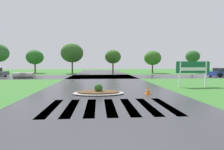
{
  "coord_description": "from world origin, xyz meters",
  "views": [
    {
      "loc": [
        -0.53,
        -3.78,
        2.04
      ],
      "look_at": [
        0.36,
        8.17,
        1.26
      ],
      "focal_mm": 29.16,
      "sensor_mm": 36.0,
      "label": 1
    }
  ],
  "objects_px": {
    "median_island": "(99,92)",
    "drainage_pipe_stack": "(24,75)",
    "traffic_cone": "(148,90)",
    "estate_billboard": "(193,69)",
    "car_silver_hatch": "(223,73)"
  },
  "relations": [
    {
      "from": "median_island",
      "to": "drainage_pipe_stack",
      "type": "xyz_separation_m",
      "value": [
        -10.21,
        13.54,
        0.27
      ]
    },
    {
      "from": "estate_billboard",
      "to": "car_silver_hatch",
      "type": "height_order",
      "value": "estate_billboard"
    },
    {
      "from": "median_island",
      "to": "traffic_cone",
      "type": "height_order",
      "value": "median_island"
    },
    {
      "from": "median_island",
      "to": "drainage_pipe_stack",
      "type": "bearing_deg",
      "value": 127.01
    },
    {
      "from": "median_island",
      "to": "car_silver_hatch",
      "type": "bearing_deg",
      "value": 36.9
    },
    {
      "from": "estate_billboard",
      "to": "median_island",
      "type": "bearing_deg",
      "value": 15.76
    },
    {
      "from": "car_silver_hatch",
      "to": "traffic_cone",
      "type": "relative_size",
      "value": 8.41
    },
    {
      "from": "traffic_cone",
      "to": "median_island",
      "type": "bearing_deg",
      "value": 172.73
    },
    {
      "from": "car_silver_hatch",
      "to": "traffic_cone",
      "type": "bearing_deg",
      "value": -144.94
    },
    {
      "from": "drainage_pipe_stack",
      "to": "traffic_cone",
      "type": "bearing_deg",
      "value": -46.06
    },
    {
      "from": "median_island",
      "to": "traffic_cone",
      "type": "relative_size",
      "value": 6.31
    },
    {
      "from": "car_silver_hatch",
      "to": "drainage_pipe_stack",
      "type": "bearing_deg",
      "value": 173.51
    },
    {
      "from": "median_island",
      "to": "drainage_pipe_stack",
      "type": "relative_size",
      "value": 1.27
    },
    {
      "from": "estate_billboard",
      "to": "median_island",
      "type": "xyz_separation_m",
      "value": [
        -8.19,
        -3.15,
        -1.44
      ]
    },
    {
      "from": "estate_billboard",
      "to": "traffic_cone",
      "type": "distance_m",
      "value": 6.24
    }
  ]
}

